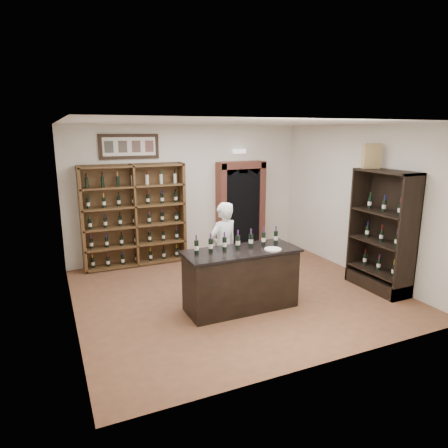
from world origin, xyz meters
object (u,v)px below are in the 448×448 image
Objects in this scene: wine_shelf at (134,215)px; side_cabinet at (382,249)px; shopkeeper at (223,248)px; wine_crate at (371,156)px; counter_bottle_0 at (196,247)px; tasting_counter at (241,280)px.

side_cabinet is at bearing -40.21° from wine_shelf.
wine_crate is (2.69, -0.61, 1.59)m from shopkeeper.
side_cabinet reaches higher than counter_bottle_0.
tasting_counter is 3.31m from wine_crate.
wine_crate reaches higher than counter_bottle_0.
wine_shelf is 1.00× the size of side_cabinet.
wine_shelf and side_cabinet have the same top height.
wine_shelf is 1.32× the size of shopkeeper.
wine_shelf is at bearing -81.34° from shopkeeper.
counter_bottle_0 is 0.96m from shopkeeper.
side_cabinet is at bearing -64.73° from wine_crate.
wine_shelf is at bearing 97.70° from counter_bottle_0.
wine_shelf is 7.33× the size of counter_bottle_0.
side_cabinet reaches higher than tasting_counter.
tasting_counter is at bearing -69.44° from wine_shelf.
wine_crate is at bearing 149.69° from shopkeeper.
counter_bottle_0 is (-0.72, 0.12, 0.61)m from tasting_counter.
shopkeeper is at bearing -172.85° from wine_crate.
shopkeeper is at bearing -63.73° from wine_shelf.
shopkeeper is (0.72, 0.58, -0.27)m from counter_bottle_0.
tasting_counter is 1.13× the size of shopkeeper.
wine_crate is at bearing 2.13° from tasting_counter.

